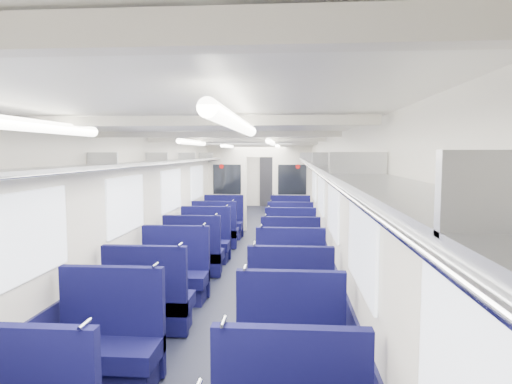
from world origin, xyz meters
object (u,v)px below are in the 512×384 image
seat_6 (108,349)px  seat_11 (290,281)px  seat_8 (149,304)px  seat_19 (290,225)px  seat_16 (215,233)px  seat_10 (174,277)px  seat_18 (223,225)px  seat_15 (290,246)px  seat_14 (205,244)px  seat_9 (290,305)px  seat_17 (290,234)px  seat_12 (194,256)px  seat_13 (290,258)px  seat_7 (290,356)px  end_door (269,181)px  bulkhead (260,186)px

seat_6 → seat_11: same height
seat_8 → seat_19: (1.66, 5.87, 0.00)m
seat_16 → seat_6: bearing=-90.0°
seat_10 → seat_18: 4.72m
seat_15 → seat_14: bearing=177.6°
seat_9 → seat_10: (-1.66, 1.04, 0.00)m
seat_15 → seat_18: 2.97m
seat_17 → seat_12: bearing=-127.0°
seat_13 → seat_18: (-1.66, 3.43, 0.00)m
seat_10 → seat_14: size_ratio=1.00×
seat_10 → seat_7: bearing=-54.9°
seat_7 → seat_10: bearing=125.1°
end_door → seat_7: 13.92m
seat_12 → seat_8: bearing=-90.0°
seat_7 → seat_11: bearing=90.0°
seat_11 → seat_15: bearing=90.0°
seat_8 → seat_14: bearing=90.0°
seat_14 → seat_15: size_ratio=1.00×
seat_19 → seat_6: bearing=-103.2°
seat_6 → seat_12: size_ratio=1.00×
seat_17 → seat_19: bearing=90.0°
bulkhead → seat_8: (-0.83, -6.96, -0.90)m
seat_12 → end_door: bearing=85.3°
seat_9 → seat_19: same height
end_door → seat_16: 8.02m
bulkhead → seat_8: 7.07m
seat_19 → end_door: bearing=97.0°
seat_10 → seat_18: (0.00, 4.72, 0.00)m
seat_18 → seat_19: (1.66, 0.01, 0.00)m
seat_13 → seat_14: size_ratio=1.00×
seat_8 → seat_10: same height
bulkhead → seat_13: size_ratio=2.55×
bulkhead → seat_9: bulkhead is taller
seat_18 → seat_13: bearing=-64.2°
seat_13 → seat_14: (-1.66, 1.04, 0.00)m
seat_12 → seat_16: 2.24m
seat_12 → seat_16: (0.00, 2.24, 0.00)m
seat_14 → seat_16: size_ratio=1.00×
seat_9 → seat_10: bearing=148.0°
end_door → seat_12: 10.25m
seat_17 → seat_18: (-1.66, 1.20, 0.00)m
seat_9 → seat_18: (-1.66, 5.76, 0.00)m
end_door → seat_18: end_door is taller
bulkhead → seat_6: size_ratio=2.55×
bulkhead → seat_6: bulkhead is taller
seat_12 → seat_18: size_ratio=1.00×
seat_12 → seat_17: 2.76m
seat_6 → seat_17: bearing=74.2°
seat_17 → seat_19: (0.00, 1.21, 0.00)m
seat_12 → seat_14: (0.00, 1.00, 0.00)m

